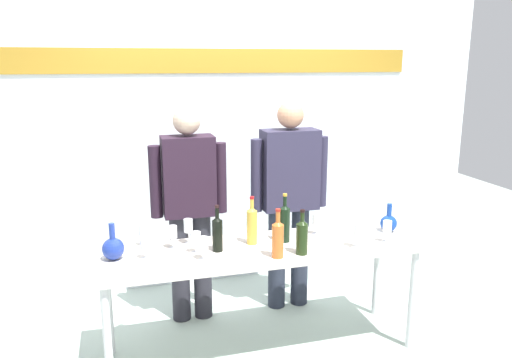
# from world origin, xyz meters

# --- Properties ---
(ground_plane) EXTENTS (10.00, 10.00, 0.00)m
(ground_plane) POSITION_xyz_m (0.00, 0.00, 0.00)
(ground_plane) COLOR #A9BBAF
(back_wall) EXTENTS (4.91, 0.11, 3.00)m
(back_wall) POSITION_xyz_m (0.00, 1.28, 1.50)
(back_wall) COLOR white
(back_wall) RESTS_ON ground
(display_table) EXTENTS (2.14, 0.59, 0.77)m
(display_table) POSITION_xyz_m (0.00, 0.00, 0.70)
(display_table) COLOR silver
(display_table) RESTS_ON ground
(decanter_blue_left) EXTENTS (0.14, 0.14, 0.24)m
(decanter_blue_left) POSITION_xyz_m (-0.95, 0.04, 0.84)
(decanter_blue_left) COLOR navy
(decanter_blue_left) RESTS_ON display_table
(decanter_blue_right) EXTENTS (0.12, 0.12, 0.21)m
(decanter_blue_right) POSITION_xyz_m (0.97, 0.04, 0.83)
(decanter_blue_right) COLOR #153B97
(decanter_blue_right) RESTS_ON display_table
(presenter_left) EXTENTS (0.57, 0.22, 1.65)m
(presenter_left) POSITION_xyz_m (-0.40, 0.59, 0.94)
(presenter_left) COLOR #27262E
(presenter_left) RESTS_ON ground
(presenter_right) EXTENTS (0.63, 0.22, 1.67)m
(presenter_right) POSITION_xyz_m (0.40, 0.59, 0.96)
(presenter_right) COLOR #262A39
(presenter_right) RESTS_ON ground
(wine_bottle_0) EXTENTS (0.08, 0.08, 0.30)m
(wine_bottle_0) POSITION_xyz_m (0.21, -0.19, 0.89)
(wine_bottle_0) COLOR black
(wine_bottle_0) RESTS_ON display_table
(wine_bottle_1) EXTENTS (0.07, 0.07, 0.32)m
(wine_bottle_1) POSITION_xyz_m (0.04, -0.20, 0.90)
(wine_bottle_1) COLOR #CA6427
(wine_bottle_1) RESTS_ON display_table
(wine_bottle_2) EXTENTS (0.07, 0.07, 0.34)m
(wine_bottle_2) POSITION_xyz_m (0.18, 0.05, 0.91)
(wine_bottle_2) COLOR black
(wine_bottle_2) RESTS_ON display_table
(wine_bottle_3) EXTENTS (0.07, 0.07, 0.31)m
(wine_bottle_3) POSITION_xyz_m (-0.30, 0.01, 0.89)
(wine_bottle_3) COLOR black
(wine_bottle_3) RESTS_ON display_table
(wine_bottle_4) EXTENTS (0.07, 0.07, 0.33)m
(wine_bottle_4) POSITION_xyz_m (-0.05, 0.07, 0.90)
(wine_bottle_4) COLOR gold
(wine_bottle_4) RESTS_ON display_table
(wine_glass_left_0) EXTENTS (0.06, 0.06, 0.14)m
(wine_glass_left_0) POSITION_xyz_m (-0.76, -0.00, 0.86)
(wine_glass_left_0) COLOR white
(wine_glass_left_0) RESTS_ON display_table
(wine_glass_left_1) EXTENTS (0.07, 0.07, 0.14)m
(wine_glass_left_1) POSITION_xyz_m (-0.44, 0.02, 0.87)
(wine_glass_left_1) COLOR white
(wine_glass_left_1) RESTS_ON display_table
(wine_glass_left_2) EXTENTS (0.06, 0.06, 0.15)m
(wine_glass_left_2) POSITION_xyz_m (-0.41, -0.11, 0.87)
(wine_glass_left_2) COLOR white
(wine_glass_left_2) RESTS_ON display_table
(wine_glass_left_3) EXTENTS (0.06, 0.06, 0.15)m
(wine_glass_left_3) POSITION_xyz_m (-0.57, 0.13, 0.87)
(wine_glass_left_3) COLOR white
(wine_glass_left_3) RESTS_ON display_table
(wine_glass_left_4) EXTENTS (0.06, 0.06, 0.15)m
(wine_glass_left_4) POSITION_xyz_m (-0.76, 0.23, 0.87)
(wine_glass_left_4) COLOR white
(wine_glass_left_4) RESTS_ON display_table
(wine_glass_left_5) EXTENTS (0.06, 0.06, 0.17)m
(wine_glass_left_5) POSITION_xyz_m (-0.46, 0.20, 0.89)
(wine_glass_left_5) COLOR white
(wine_glass_left_5) RESTS_ON display_table
(wine_glass_right_0) EXTENTS (0.06, 0.06, 0.15)m
(wine_glass_right_0) POSITION_xyz_m (0.45, 0.13, 0.87)
(wine_glass_right_0) COLOR white
(wine_glass_right_0) RESTS_ON display_table
(wine_glass_right_1) EXTENTS (0.06, 0.06, 0.15)m
(wine_glass_right_1) POSITION_xyz_m (0.84, -0.15, 0.87)
(wine_glass_right_1) COLOR white
(wine_glass_right_1) RESTS_ON display_table
(wine_glass_right_2) EXTENTS (0.07, 0.07, 0.17)m
(wine_glass_right_2) POSITION_xyz_m (0.60, -0.18, 0.89)
(wine_glass_right_2) COLOR white
(wine_glass_right_2) RESTS_ON display_table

